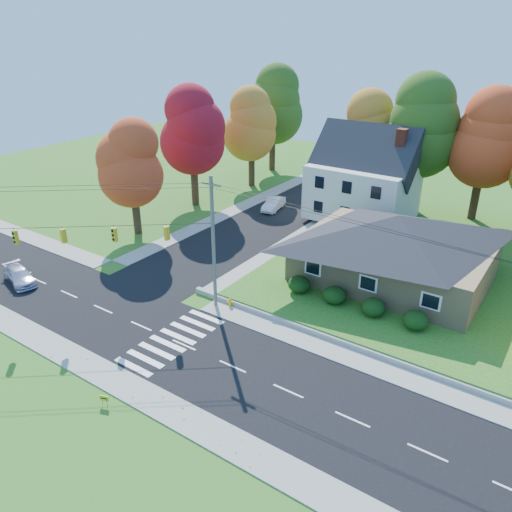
{
  "coord_description": "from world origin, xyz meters",
  "views": [
    {
      "loc": [
        19.35,
        -19.73,
        19.13
      ],
      "look_at": [
        0.24,
        8.0,
        3.48
      ],
      "focal_mm": 35.0,
      "sensor_mm": 36.0,
      "label": 1
    }
  ],
  "objects_px": {
    "white_car": "(274,204)",
    "fire_hydrant": "(230,303)",
    "ranch_house": "(395,247)",
    "silver_sedan": "(19,276)"
  },
  "relations": [
    {
      "from": "silver_sedan",
      "to": "white_car",
      "type": "xyz_separation_m",
      "value": [
        7.42,
        26.57,
        0.08
      ]
    },
    {
      "from": "silver_sedan",
      "to": "ranch_house",
      "type": "bearing_deg",
      "value": -39.77
    },
    {
      "from": "ranch_house",
      "to": "silver_sedan",
      "type": "distance_m",
      "value": 30.25
    },
    {
      "from": "white_car",
      "to": "ranch_house",
      "type": "bearing_deg",
      "value": -39.62
    },
    {
      "from": "ranch_house",
      "to": "white_car",
      "type": "bearing_deg",
      "value": 151.3
    },
    {
      "from": "white_car",
      "to": "fire_hydrant",
      "type": "xyz_separation_m",
      "value": [
        8.98,
        -19.9,
        -0.38
      ]
    },
    {
      "from": "ranch_house",
      "to": "white_car",
      "type": "height_order",
      "value": "ranch_house"
    },
    {
      "from": "ranch_house",
      "to": "fire_hydrant",
      "type": "xyz_separation_m",
      "value": [
        -8.48,
        -10.34,
        -2.94
      ]
    },
    {
      "from": "ranch_house",
      "to": "silver_sedan",
      "type": "relative_size",
      "value": 3.49
    },
    {
      "from": "white_car",
      "to": "fire_hydrant",
      "type": "relative_size",
      "value": 6.04
    }
  ]
}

